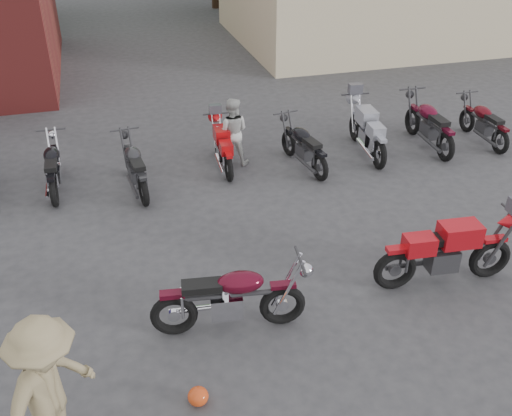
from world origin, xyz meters
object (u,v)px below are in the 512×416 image
object	(u,v)px
vintage_motorcycle	(232,294)
row_bike_5	(303,144)
helmet	(198,396)
row_bike_7	(429,122)
row_bike_8	(484,121)
row_bike_6	(367,128)
row_bike_3	(135,164)
person_tan	(51,394)
row_bike_2	(53,165)
sportbike	(449,249)
person_light	(232,132)
row_bike_4	(223,145)

from	to	relation	value
vintage_motorcycle	row_bike_5	distance (m)	5.34
helmet	row_bike_7	distance (m)	8.95
row_bike_5	row_bike_8	bearing A→B (deg)	-98.26
row_bike_6	row_bike_3	bearing A→B (deg)	98.52
row_bike_6	row_bike_7	size ratio (longest dim) A/B	1.00
helmet	person_tan	size ratio (longest dim) A/B	0.13
row_bike_2	row_bike_7	xyz separation A→B (m)	(8.37, -0.18, 0.07)
sportbike	row_bike_7	world-z (taller)	sportbike
sportbike	helmet	size ratio (longest dim) A/B	8.51
row_bike_2	person_light	bearing A→B (deg)	-86.41
row_bike_2	row_bike_4	size ratio (longest dim) A/B	1.04
vintage_motorcycle	row_bike_8	xyz separation A→B (m)	(7.30, 4.69, -0.08)
sportbike	row_bike_7	bearing A→B (deg)	67.67
person_tan	row_bike_6	distance (m)	9.18
row_bike_3	row_bike_7	xyz separation A→B (m)	(6.78, 0.26, 0.07)
row_bike_5	row_bike_6	world-z (taller)	row_bike_6
sportbike	row_bike_3	world-z (taller)	sportbike
person_light	row_bike_7	distance (m)	4.63
row_bike_4	row_bike_6	world-z (taller)	row_bike_6
helmet	row_bike_3	world-z (taller)	row_bike_3
row_bike_3	row_bike_6	distance (m)	5.25
row_bike_3	sportbike	bearing A→B (deg)	-141.50
row_bike_7	person_light	bearing A→B (deg)	87.17
vintage_motorcycle	row_bike_4	distance (m)	5.17
row_bike_4	person_light	bearing A→B (deg)	-61.94
row_bike_2	row_bike_6	bearing A→B (deg)	-90.44
sportbike	helmet	bearing A→B (deg)	-157.54
person_light	row_bike_8	xyz separation A→B (m)	(6.01, -0.49, -0.22)
person_tan	row_bike_2	bearing A→B (deg)	37.61
person_light	row_bike_4	bearing A→B (deg)	45.56
sportbike	row_bike_8	xyz separation A→B (m)	(3.84, 4.57, -0.10)
vintage_motorcycle	helmet	size ratio (longest dim) A/B	8.16
helmet	row_bike_3	bearing A→B (deg)	91.64
row_bike_4	row_bike_7	size ratio (longest dim) A/B	0.85
helmet	row_bike_7	world-z (taller)	row_bike_7
sportbike	person_tan	bearing A→B (deg)	-159.37
vintage_motorcycle	row_bike_5	world-z (taller)	vintage_motorcycle
person_light	person_tan	xyz separation A→B (m)	(-3.57, -6.66, 0.21)
row_bike_3	row_bike_8	distance (m)	8.18
vintage_motorcycle	helmet	world-z (taller)	vintage_motorcycle
row_bike_5	row_bike_3	bearing A→B (deg)	80.96
row_bike_4	row_bike_5	xyz separation A→B (m)	(1.68, -0.48, 0.02)
sportbike	vintage_motorcycle	bearing A→B (deg)	-172.95
sportbike	helmet	distance (m)	4.41
person_light	row_bike_2	size ratio (longest dim) A/B	0.80
row_bike_7	sportbike	bearing A→B (deg)	154.32
helmet	row_bike_8	size ratio (longest dim) A/B	0.14
row_bike_4	sportbike	bearing A→B (deg)	-151.33
sportbike	row_bike_5	xyz separation A→B (m)	(-0.74, 4.47, -0.09)
sportbike	row_bike_6	bearing A→B (deg)	84.45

